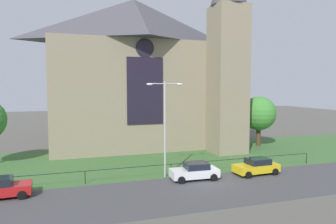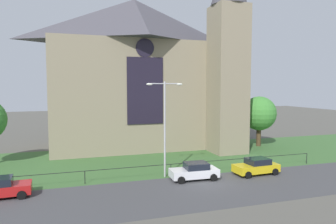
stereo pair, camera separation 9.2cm
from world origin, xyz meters
name	(u,v)px [view 2 (the right image)]	position (x,y,z in m)	size (l,w,h in m)	color
ground	(171,157)	(0.00, 10.00, 0.00)	(160.00, 160.00, 0.00)	#56544C
road_asphalt	(218,188)	(0.00, -2.00, 0.00)	(120.00, 8.00, 0.01)	#424244
grass_verge	(176,161)	(0.00, 8.00, 0.00)	(120.00, 20.00, 0.01)	#3D6633
church_building	(141,72)	(-1.70, 17.78, 10.27)	(23.20, 16.20, 26.00)	gray
iron_railing	(171,166)	(-2.47, 2.50, 0.97)	(30.58, 0.07, 1.13)	black
tree_right_far	(259,114)	(13.72, 12.74, 4.51)	(4.68, 4.68, 6.88)	#4C3823
streetlamp_near	(165,117)	(-3.09, 2.40, 5.46)	(3.37, 0.26, 8.64)	#B2B2B7
parked_car_red	(0,188)	(-16.23, 0.97, 0.74)	(4.27, 2.18, 1.51)	#B21919
parked_car_white	(195,171)	(-0.82, 0.84, 0.74)	(4.28, 2.18, 1.51)	silver
parked_car_yellow	(256,166)	(5.32, 0.62, 0.74)	(4.28, 2.20, 1.51)	gold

